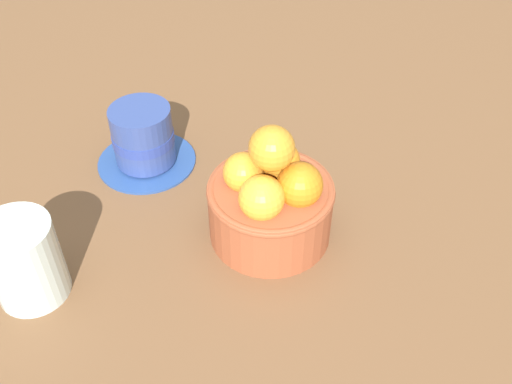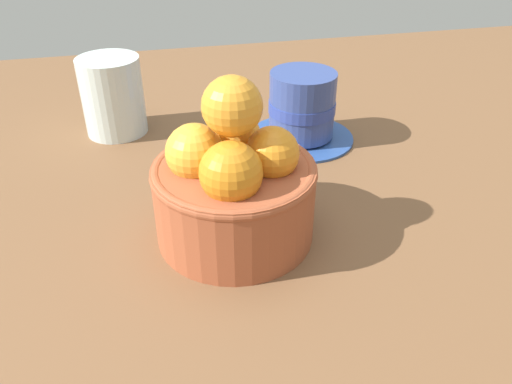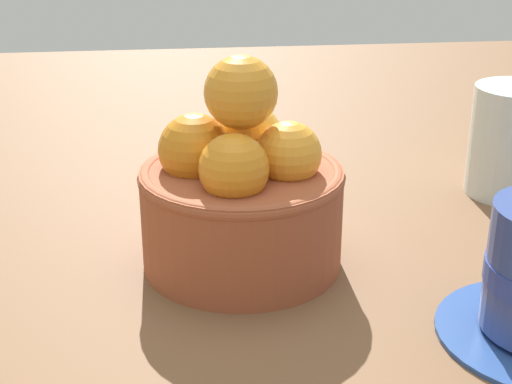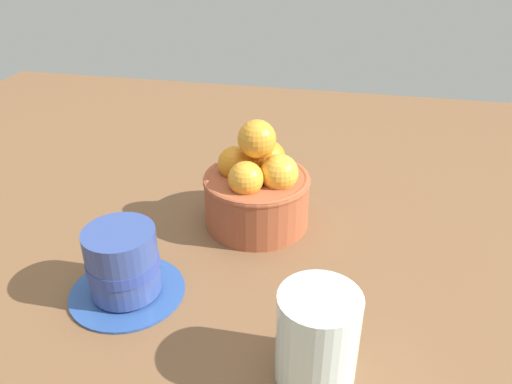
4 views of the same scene
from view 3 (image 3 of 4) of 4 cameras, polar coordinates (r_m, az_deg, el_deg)
ground_plane at (r=53.99cm, az=-1.01°, el=-7.40°), size 140.15×109.39×4.59cm
terracotta_bowl at (r=50.73cm, az=-1.09°, el=-0.14°), size 13.54×13.54×14.30cm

